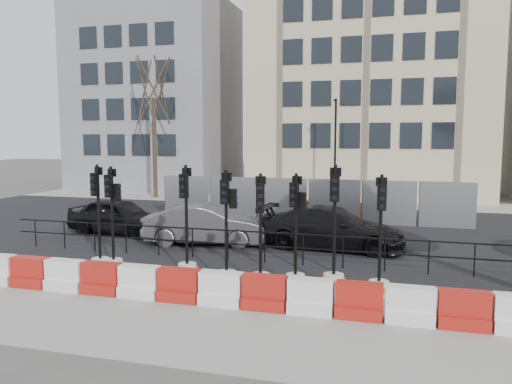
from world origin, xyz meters
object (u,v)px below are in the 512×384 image
(traffic_signal_h, at_px, (379,271))
(car_a, at_px, (119,216))
(car_c, at_px, (332,228))
(traffic_signal_a, at_px, (100,249))
(traffic_signal_d, at_px, (227,258))

(traffic_signal_h, distance_m, car_a, 11.59)
(car_c, bearing_deg, traffic_signal_h, -155.61)
(car_a, xyz_separation_m, car_c, (8.58, -0.35, 0.02))
(traffic_signal_h, bearing_deg, traffic_signal_a, 171.84)
(traffic_signal_h, xyz_separation_m, car_c, (-1.77, 4.85, 0.12))
(traffic_signal_a, bearing_deg, traffic_signal_h, 8.05)
(car_a, relative_size, car_c, 0.84)
(traffic_signal_a, height_order, traffic_signal_d, traffic_signal_a)
(traffic_signal_h, height_order, car_a, traffic_signal_h)
(traffic_signal_d, bearing_deg, traffic_signal_a, 173.38)
(traffic_signal_a, xyz_separation_m, car_c, (6.17, 4.73, 0.10))
(car_a, height_order, car_c, car_c)
(car_a, distance_m, car_c, 8.59)
(traffic_signal_a, distance_m, traffic_signal_h, 7.94)
(traffic_signal_a, distance_m, car_a, 5.63)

